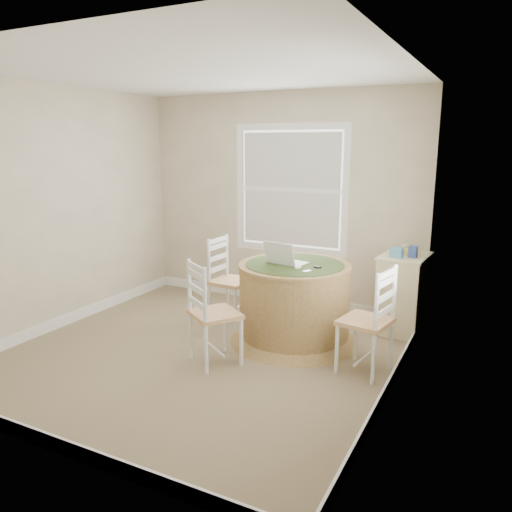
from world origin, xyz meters
The scene contains 14 objects.
room centered at (0.17, 0.16, 1.30)m, with size 3.64×3.64×2.64m.
round_table centered at (0.67, 0.70, 0.44)m, with size 1.31×1.31×0.82m.
chair_left centered at (-0.20, 0.91, 0.47)m, with size 0.42×0.40×0.95m, color white, non-canonical shape.
chair_near centered at (0.22, -0.12, 0.47)m, with size 0.42×0.40×0.95m, color white, non-canonical shape.
chair_right centered at (1.50, 0.32, 0.47)m, with size 0.42×0.40×0.95m, color white, non-canonical shape.
laptop centered at (0.58, 0.67, 0.85)m, with size 0.41×0.38×0.25m.
mouse centered at (0.75, 0.56, 0.82)m, with size 0.06×0.10×0.04m, color white.
phone centered at (0.88, 0.48, 0.81)m, with size 0.04×0.09×0.02m, color #B7BABF.
keys centered at (0.93, 0.64, 0.82)m, with size 0.06×0.05×0.03m, color black.
corner_chest centered at (1.59, 1.50, 0.42)m, with size 0.52×0.66×0.84m.
tissue_box centered at (1.53, 1.34, 0.89)m, with size 0.12×0.12×0.10m, color #5392BF.
box_yellow centered at (1.64, 1.55, 0.87)m, with size 0.15×0.10×0.06m, color #EFD454.
box_blue centered at (1.69, 1.41, 0.90)m, with size 0.08×0.08×0.12m, color #344F9D.
cup_cream centered at (1.56, 1.63, 0.89)m, with size 0.07×0.07×0.09m, color beige.
Camera 1 is at (2.52, -3.80, 1.99)m, focal length 35.00 mm.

